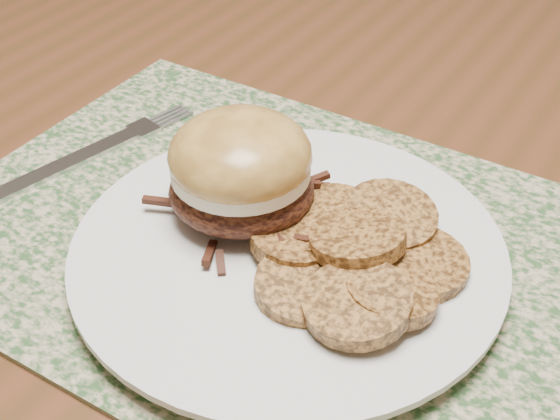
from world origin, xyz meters
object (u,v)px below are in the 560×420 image
at_px(pork_sandwich, 241,170).
at_px(fork, 94,152).
at_px(dining_table, 400,228).
at_px(dinner_plate, 288,255).

xyz_separation_m(pork_sandwich, fork, (-0.15, 0.02, -0.05)).
distance_m(dining_table, pork_sandwich, 0.21).
bearing_deg(pork_sandwich, dinner_plate, -39.77).
relative_size(dinner_plate, fork, 1.41).
height_order(pork_sandwich, fork, pork_sandwich).
relative_size(dining_table, dinner_plate, 5.77).
distance_m(dining_table, dinner_plate, 0.19).
bearing_deg(dinner_plate, pork_sandwich, 163.98).
height_order(dinner_plate, pork_sandwich, pork_sandwich).
bearing_deg(dining_table, dinner_plate, -93.20).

